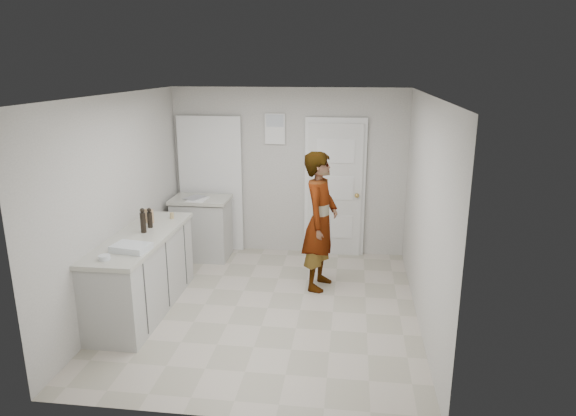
# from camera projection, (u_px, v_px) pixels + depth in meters

# --- Properties ---
(ground) EXTENTS (4.00, 4.00, 0.00)m
(ground) POSITION_uv_depth(u_px,v_px,m) (268.00, 308.00, 6.14)
(ground) COLOR #ABA48F
(ground) RESTS_ON ground
(room_shell) EXTENTS (4.00, 4.00, 4.00)m
(room_shell) POSITION_uv_depth(u_px,v_px,m) (277.00, 187.00, 7.75)
(room_shell) COLOR #B0ADA6
(room_shell) RESTS_ON ground
(main_counter) EXTENTS (0.64, 1.96, 0.93)m
(main_counter) POSITION_uv_depth(u_px,v_px,m) (143.00, 276.00, 6.01)
(main_counter) COLOR beige
(main_counter) RESTS_ON ground
(side_counter) EXTENTS (0.84, 0.61, 0.93)m
(side_counter) POSITION_uv_depth(u_px,v_px,m) (202.00, 230.00, 7.66)
(side_counter) COLOR beige
(side_counter) RESTS_ON ground
(person) EXTENTS (0.56, 0.73, 1.79)m
(person) POSITION_uv_depth(u_px,v_px,m) (320.00, 221.00, 6.51)
(person) COLOR silver
(person) RESTS_ON ground
(cake_mix_box) EXTENTS (0.12, 0.08, 0.17)m
(cake_mix_box) POSITION_uv_depth(u_px,v_px,m) (149.00, 216.00, 6.31)
(cake_mix_box) COLOR #9B6C4D
(cake_mix_box) RESTS_ON main_counter
(spice_jar) EXTENTS (0.05, 0.05, 0.08)m
(spice_jar) POSITION_uv_depth(u_px,v_px,m) (172.00, 216.00, 6.51)
(spice_jar) COLOR tan
(spice_jar) RESTS_ON main_counter
(oil_cruet_a) EXTENTS (0.06, 0.06, 0.24)m
(oil_cruet_a) POSITION_uv_depth(u_px,v_px,m) (150.00, 218.00, 6.13)
(oil_cruet_a) COLOR black
(oil_cruet_a) RESTS_ON main_counter
(oil_cruet_b) EXTENTS (0.07, 0.07, 0.30)m
(oil_cruet_b) POSITION_uv_depth(u_px,v_px,m) (143.00, 221.00, 5.94)
(oil_cruet_b) COLOR black
(oil_cruet_b) RESTS_ON main_counter
(baking_dish) EXTENTS (0.41, 0.32, 0.07)m
(baking_dish) POSITION_uv_depth(u_px,v_px,m) (131.00, 248.00, 5.39)
(baking_dish) COLOR silver
(baking_dish) RESTS_ON main_counter
(egg_bowl) EXTENTS (0.12, 0.12, 0.05)m
(egg_bowl) POSITION_uv_depth(u_px,v_px,m) (104.00, 258.00, 5.14)
(egg_bowl) COLOR silver
(egg_bowl) RESTS_ON main_counter
(papers) EXTENTS (0.28, 0.35, 0.01)m
(papers) POSITION_uv_depth(u_px,v_px,m) (198.00, 199.00, 7.42)
(papers) COLOR white
(papers) RESTS_ON side_counter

